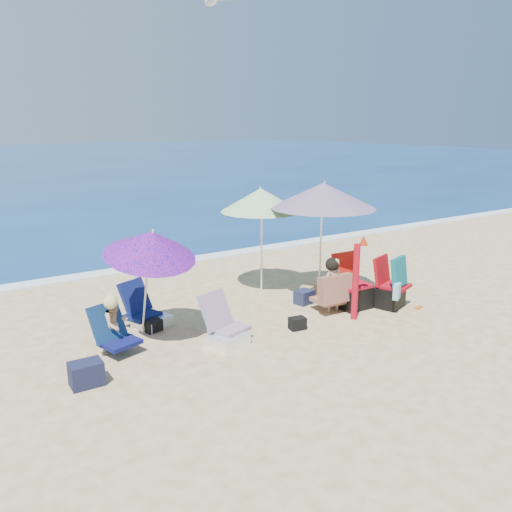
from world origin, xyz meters
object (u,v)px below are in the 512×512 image
chair_rainbow (225,330)px  camp_chair_right (391,289)px  umbrella_blue (151,244)px  chair_navy (146,314)px  seagull (211,2)px  umbrella_striped (261,200)px  person_center (334,286)px  umbrella_turquoise (323,196)px  person_left (115,324)px  furled_umbrella (357,274)px  camp_chair_left (352,292)px

chair_rainbow → camp_chair_right: bearing=-4.4°
umbrella_blue → camp_chair_right: bearing=-11.9°
chair_navy → seagull: size_ratio=1.26×
umbrella_striped → chair_navy: size_ratio=2.43×
umbrella_striped → chair_rainbow: (-1.89, -1.85, -1.65)m
camp_chair_right → person_center: 1.14m
umbrella_turquoise → umbrella_striped: 1.24m
chair_navy → person_center: bearing=-21.9°
umbrella_striped → person_center: (0.41, -1.74, -1.37)m
umbrella_blue → chair_navy: 1.54m
umbrella_blue → person_left: bearing=-178.5°
person_left → umbrella_striped: bearing=19.9°
camp_chair_right → umbrella_blue: bearing=168.1°
umbrella_striped → furled_umbrella: (0.52, -2.19, -1.04)m
umbrella_striped → chair_navy: umbrella_striped is taller
camp_chair_left → camp_chair_right: camp_chair_left is taller
umbrella_striped → person_center: size_ratio=2.10×
chair_navy → furled_umbrella: bearing=-28.0°
umbrella_turquoise → camp_chair_right: (0.74, -1.11, -1.65)m
camp_chair_left → person_left: bearing=173.5°
seagull → person_left: bearing=-161.9°
umbrella_striped → umbrella_blue: bearing=-156.3°
camp_chair_right → umbrella_striped: bearing=125.0°
chair_navy → person_left: (-0.76, -0.72, 0.23)m
chair_rainbow → person_left: bearing=157.9°
seagull → furled_umbrella: bearing=-42.1°
camp_chair_left → camp_chair_right: bearing=-33.0°
furled_umbrella → chair_navy: size_ratio=1.69×
furled_umbrella → person_center: 0.57m
camp_chair_right → person_left: 4.96m
umbrella_turquoise → camp_chair_right: bearing=-56.2°
umbrella_blue → furled_umbrella: (3.29, -0.98, -0.75)m
chair_navy → camp_chair_right: 4.42m
seagull → camp_chair_left: bearing=-28.3°
umbrella_striped → camp_chair_left: bearing=-62.9°
furled_umbrella → chair_rainbow: (-2.41, 0.35, -0.61)m
person_center → person_left: 3.85m
furled_umbrella → umbrella_turquoise: bearing=80.1°
umbrella_blue → chair_navy: bearing=79.9°
umbrella_turquoise → chair_navy: umbrella_turquoise is taller
umbrella_turquoise → chair_navy: size_ratio=2.84×
umbrella_blue → person_left: 1.30m
chair_rainbow → seagull: 5.16m
furled_umbrella → chair_rainbow: size_ratio=1.69×
chair_navy → umbrella_turquoise: bearing=-8.2°
umbrella_turquoise → umbrella_striped: size_ratio=1.16×
umbrella_blue → seagull: 3.94m
camp_chair_left → person_center: (-0.47, -0.02, 0.19)m
person_center → person_left: person_center is taller
chair_navy → umbrella_blue: bearing=-100.1°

